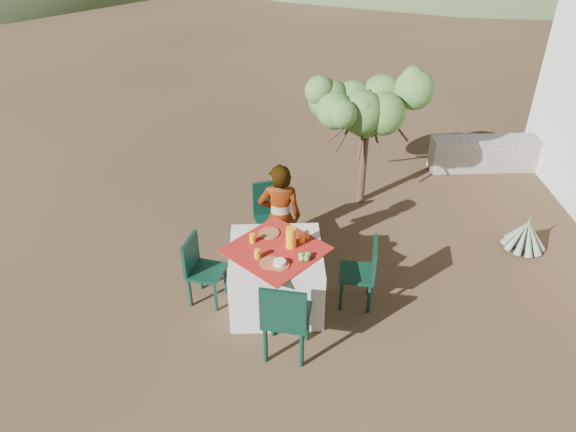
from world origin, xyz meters
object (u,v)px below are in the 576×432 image
at_px(agave, 525,235).
at_px(chair_right, 364,270).
at_px(juice_pitcher, 291,238).
at_px(person, 280,217).
at_px(chair_near, 285,317).
at_px(chair_left, 200,267).
at_px(chair_far, 272,215).
at_px(table, 276,276).
at_px(shrub_tree, 371,112).

bearing_deg(agave, chair_right, -157.02).
xyz_separation_m(agave, juice_pitcher, (-3.11, -0.89, 0.69)).
xyz_separation_m(person, agave, (3.21, 0.23, -0.52)).
xyz_separation_m(chair_near, chair_left, (-0.94, 0.93, -0.09)).
bearing_deg(juice_pitcher, chair_near, -96.00).
distance_m(chair_far, chair_near, 1.87).
height_order(table, chair_far, chair_far).
distance_m(chair_far, chair_right, 1.47).
height_order(agave, juice_pitcher, juice_pitcher).
relative_size(person, shrub_tree, 0.81).
height_order(table, chair_near, chair_near).
relative_size(chair_far, juice_pitcher, 3.85).
bearing_deg(shrub_tree, chair_near, -112.55).
bearing_deg(chair_near, juice_pitcher, -83.61).
bearing_deg(juice_pitcher, shrub_tree, 61.62).
bearing_deg(person, shrub_tree, -128.37).
relative_size(person, agave, 2.41).
xyz_separation_m(person, juice_pitcher, (0.11, -0.66, 0.17)).
bearing_deg(agave, chair_near, -151.09).
height_order(shrub_tree, juice_pitcher, shrub_tree).
distance_m(chair_right, shrub_tree, 2.48).
bearing_deg(chair_left, table, -78.59).
bearing_deg(chair_right, chair_near, -38.71).
bearing_deg(shrub_tree, agave, -34.13).
xyz_separation_m(chair_far, juice_pitcher, (0.20, -0.99, 0.35)).
distance_m(chair_right, person, 1.21).
bearing_deg(table, juice_pitcher, 12.75).
relative_size(table, shrub_tree, 0.73).
distance_m(table, person, 0.77).
bearing_deg(chair_left, juice_pitcher, -75.49).
bearing_deg(chair_left, agave, -61.20).
bearing_deg(chair_far, chair_left, -144.63).
bearing_deg(chair_near, shrub_tree, -100.17).
height_order(chair_far, person, person).
relative_size(table, agave, 2.19).
height_order(shrub_tree, agave, shrub_tree).
bearing_deg(chair_near, agave, -138.71).
relative_size(table, chair_far, 1.35).
xyz_separation_m(chair_far, chair_left, (-0.83, -0.93, -0.07)).
bearing_deg(chair_far, chair_right, -59.54).
bearing_deg(chair_near, chair_far, -74.45).
distance_m(table, juice_pitcher, 0.54).
relative_size(chair_far, person, 0.67).
bearing_deg(person, chair_near, 92.13).
relative_size(table, chair_near, 1.31).
xyz_separation_m(chair_right, juice_pitcher, (-0.82, 0.09, 0.41)).
height_order(chair_left, agave, chair_left).
height_order(chair_right, shrub_tree, shrub_tree).
bearing_deg(agave, person, -175.91).
distance_m(chair_left, person, 1.13).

